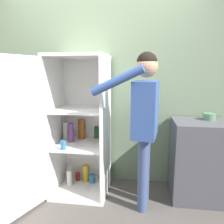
# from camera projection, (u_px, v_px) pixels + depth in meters

# --- Properties ---
(ground_plane) EXTENTS (12.00, 12.00, 0.00)m
(ground_plane) POSITION_uv_depth(u_px,v_px,m) (82.00, 223.00, 2.16)
(ground_plane) COLOR #4C4742
(wall_back) EXTENTS (7.00, 0.06, 2.55)m
(wall_back) POSITION_uv_depth(u_px,v_px,m) (100.00, 87.00, 2.88)
(wall_back) COLOR gray
(wall_back) RESTS_ON ground_plane
(refrigerator) EXTENTS (0.95, 1.27, 1.66)m
(refrigerator) POSITION_uv_depth(u_px,v_px,m) (70.00, 129.00, 2.56)
(refrigerator) COLOR white
(refrigerator) RESTS_ON ground_plane
(person) EXTENTS (0.68, 0.54, 1.67)m
(person) POSITION_uv_depth(u_px,v_px,m) (145.00, 112.00, 2.24)
(person) COLOR #384770
(person) RESTS_ON ground_plane
(counter) EXTENTS (0.61, 0.55, 0.92)m
(counter) POSITION_uv_depth(u_px,v_px,m) (199.00, 160.00, 2.54)
(counter) COLOR #4C4C51
(counter) RESTS_ON ground_plane
(bowl) EXTENTS (0.14, 0.14, 0.08)m
(bowl) POSITION_uv_depth(u_px,v_px,m) (209.00, 117.00, 2.53)
(bowl) COLOR #517F5B
(bowl) RESTS_ON counter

